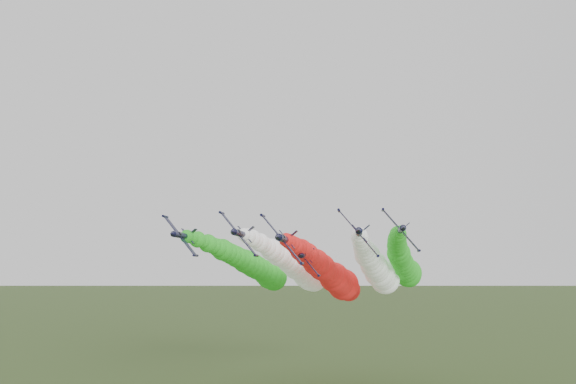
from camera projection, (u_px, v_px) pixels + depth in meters
name	position (u px, v px, depth m)	size (l,w,h in m)	color
jet_lead	(330.00, 274.00, 131.75)	(13.88, 77.39, 16.44)	black
jet_inner_left	(298.00, 268.00, 141.10)	(13.37, 76.89, 15.93)	black
jet_inner_right	(377.00, 268.00, 135.08)	(13.64, 77.15, 16.20)	black
jet_outer_left	(254.00, 267.00, 149.71)	(13.70, 77.22, 16.26)	black
jet_outer_right	(404.00, 263.00, 143.43)	(13.19, 76.71, 15.75)	black
jet_trail	(336.00, 279.00, 149.25)	(13.23, 76.75, 15.79)	black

